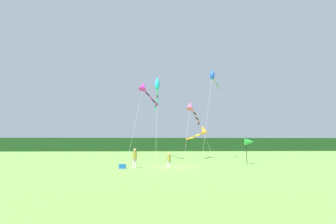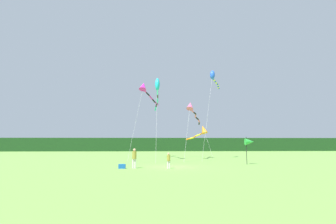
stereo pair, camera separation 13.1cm
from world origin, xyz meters
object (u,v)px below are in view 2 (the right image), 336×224
(person_adult, at_px, (134,157))
(kite_cyan, at_px, (157,88))
(kite_blue, at_px, (213,77))
(kite_rainbow, at_px, (192,109))
(banner_flag_pole, at_px, (250,142))
(kite_magenta, at_px, (144,88))
(kite_orange, at_px, (202,130))
(person_child, at_px, (169,160))
(cooler_box, at_px, (122,166))

(person_adult, height_order, kite_cyan, kite_cyan)
(kite_blue, distance_m, kite_rainbow, 5.76)
(person_adult, xyz_separation_m, banner_flag_pole, (11.43, 3.65, 1.31))
(kite_magenta, height_order, kite_orange, kite_magenta)
(kite_magenta, relative_size, kite_rainbow, 1.11)
(person_adult, relative_size, person_child, 1.26)
(person_child, bearing_deg, cooler_box, 176.97)
(person_child, bearing_deg, kite_magenta, 100.39)
(person_adult, bearing_deg, kite_rainbow, 60.32)
(cooler_box, xyz_separation_m, kite_magenta, (1.26, 14.52, 9.75))
(banner_flag_pole, bearing_deg, kite_magenta, 136.15)
(person_adult, relative_size, kite_cyan, 0.14)
(banner_flag_pole, height_order, kite_rainbow, kite_rainbow)
(person_adult, distance_m, kite_orange, 17.91)
(kite_rainbow, bearing_deg, person_adult, -119.68)
(kite_orange, bearing_deg, person_adult, -119.44)
(person_child, bearing_deg, kite_orange, 69.93)
(kite_blue, bearing_deg, person_adult, -127.64)
(cooler_box, distance_m, banner_flag_pole, 13.17)
(kite_cyan, bearing_deg, banner_flag_pole, -37.36)
(cooler_box, bearing_deg, person_adult, 6.40)
(person_child, relative_size, banner_flag_pole, 0.48)
(person_child, xyz_separation_m, kite_orange, (5.74, 15.70, 3.21))
(kite_blue, relative_size, kite_orange, 2.54)
(banner_flag_pole, distance_m, kite_cyan, 13.72)
(kite_rainbow, bearing_deg, kite_orange, 61.33)
(person_adult, height_order, person_child, person_adult)
(person_adult, bearing_deg, person_child, -6.28)
(cooler_box, bearing_deg, person_child, -3.03)
(banner_flag_pole, distance_m, kite_orange, 12.16)
(person_adult, distance_m, kite_cyan, 13.78)
(kite_rainbow, bearing_deg, person_child, -107.15)
(kite_magenta, relative_size, kite_blue, 0.89)
(person_child, bearing_deg, person_adult, 173.72)
(kite_cyan, bearing_deg, cooler_box, -105.63)
(person_adult, height_order, banner_flag_pole, banner_flag_pole)
(kite_blue, bearing_deg, kite_cyan, -166.11)
(kite_blue, relative_size, kite_cyan, 1.05)
(kite_blue, relative_size, kite_rainbow, 1.25)
(cooler_box, bearing_deg, kite_orange, 57.96)
(kite_orange, bearing_deg, cooler_box, -122.04)
(cooler_box, xyz_separation_m, kite_rainbow, (7.64, 11.74, 6.48))
(banner_flag_pole, distance_m, kite_magenta, 17.32)
(cooler_box, relative_size, kite_rainbow, 0.06)
(person_adult, relative_size, kite_blue, 0.14)
(banner_flag_pole, bearing_deg, kite_cyan, 142.64)
(cooler_box, distance_m, kite_rainbow, 15.44)
(person_adult, bearing_deg, banner_flag_pole, 17.73)
(person_adult, bearing_deg, cooler_box, -173.60)
(kite_magenta, height_order, kite_rainbow, kite_magenta)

